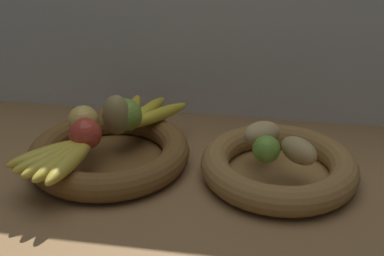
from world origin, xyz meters
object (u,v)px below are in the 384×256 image
(fruit_bowl_right, at_px, (279,166))
(banana_bunch_back, at_px, (145,113))
(apple_green_back, at_px, (125,115))
(pear_brown, at_px, (117,115))
(potato_small, at_px, (299,151))
(fruit_bowl_left, at_px, (110,152))
(potato_oblong, at_px, (262,134))
(apple_golden_left, at_px, (83,121))
(apple_red_front, at_px, (85,134))
(lime_near, at_px, (266,149))
(banana_bunch_front, at_px, (60,157))

(fruit_bowl_right, distance_m, banana_bunch_back, 0.33)
(apple_green_back, bearing_deg, pear_brown, -123.12)
(apple_green_back, distance_m, potato_small, 0.37)
(potato_small, bearing_deg, fruit_bowl_left, 175.05)
(fruit_bowl_left, distance_m, fruit_bowl_right, 0.35)
(fruit_bowl_right, relative_size, pear_brown, 3.58)
(banana_bunch_back, bearing_deg, potato_oblong, -17.46)
(apple_golden_left, bearing_deg, apple_red_front, -65.52)
(fruit_bowl_right, relative_size, lime_near, 5.92)
(banana_bunch_back, relative_size, lime_near, 3.57)
(banana_bunch_back, relative_size, potato_small, 2.28)
(fruit_bowl_right, height_order, banana_bunch_front, banana_bunch_front)
(banana_bunch_back, height_order, potato_oblong, potato_oblong)
(fruit_bowl_left, xyz_separation_m, apple_green_back, (0.02, 0.05, 0.07))
(apple_golden_left, xyz_separation_m, potato_oblong, (0.37, 0.02, -0.01))
(lime_near, bearing_deg, fruit_bowl_left, 172.91)
(banana_bunch_front, relative_size, lime_near, 3.47)
(fruit_bowl_right, relative_size, banana_bunch_front, 1.71)
(apple_red_front, bearing_deg, fruit_bowl_left, 55.94)
(apple_red_front, xyz_separation_m, potato_oblong, (0.35, 0.07, -0.01))
(fruit_bowl_left, bearing_deg, apple_golden_left, 166.52)
(banana_bunch_back, height_order, potato_small, potato_small)
(potato_small, bearing_deg, fruit_bowl_right, 135.00)
(apple_green_back, bearing_deg, fruit_bowl_left, -115.96)
(fruit_bowl_left, xyz_separation_m, lime_near, (0.33, -0.04, 0.06))
(pear_brown, height_order, potato_small, pear_brown)
(fruit_bowl_right, xyz_separation_m, lime_near, (-0.03, -0.04, 0.06))
(pear_brown, height_order, banana_bunch_front, pear_brown)
(banana_bunch_front, xyz_separation_m, banana_bunch_back, (0.10, 0.23, -0.00))
(apple_red_front, xyz_separation_m, potato_small, (0.42, 0.01, -0.01))
(lime_near, bearing_deg, apple_golden_left, 171.93)
(banana_bunch_front, relative_size, banana_bunch_back, 0.97)
(fruit_bowl_left, bearing_deg, pear_brown, 69.43)
(pear_brown, bearing_deg, banana_bunch_front, -114.92)
(fruit_bowl_left, distance_m, apple_red_front, 0.08)
(fruit_bowl_left, height_order, banana_bunch_back, banana_bunch_back)
(apple_golden_left, height_order, lime_near, apple_golden_left)
(fruit_bowl_left, relative_size, fruit_bowl_right, 1.08)
(pear_brown, distance_m, potato_small, 0.38)
(potato_small, bearing_deg, apple_red_front, -178.34)
(apple_green_back, distance_m, apple_golden_left, 0.09)
(apple_red_front, xyz_separation_m, banana_bunch_front, (-0.03, -0.07, -0.02))
(apple_red_front, distance_m, banana_bunch_back, 0.18)
(apple_green_back, bearing_deg, potato_small, -12.72)
(banana_bunch_front, bearing_deg, apple_red_front, 70.06)
(potato_small, bearing_deg, banana_bunch_back, 156.53)
(apple_green_back, bearing_deg, banana_bunch_back, 68.57)
(potato_oblong, height_order, lime_near, lime_near)
(banana_bunch_back, bearing_deg, apple_red_front, -116.69)
(apple_golden_left, height_order, potato_oblong, apple_golden_left)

